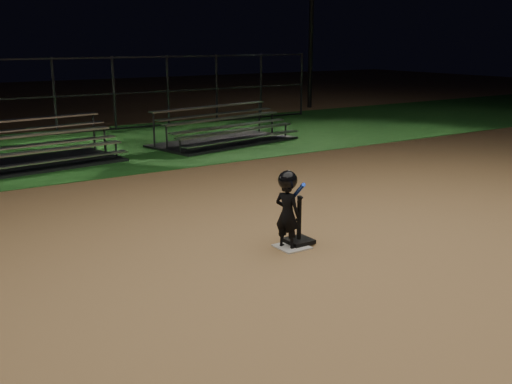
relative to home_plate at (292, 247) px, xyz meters
The scene contains 8 objects.
ground 0.01m from the home_plate, ahead, with size 80.00×80.00×0.00m, color #A67A4B.
grass_strip 10.00m from the home_plate, 90.00° to the left, with size 60.00×8.00×0.01m, color #1B4F19.
home_plate is the anchor object (origin of this frame).
batting_tee 0.24m from the home_plate, 21.49° to the left, with size 0.38×0.38×0.74m.
child_batter 0.63m from the home_plate, 165.56° to the left, with size 0.45×0.67×1.19m.
bleacher_left 8.57m from the home_plate, 103.60° to the left, with size 4.75×2.78×1.10m.
bleacher_right 9.47m from the home_plate, 66.17° to the left, with size 4.71×2.95×1.07m.
backstop_fence 13.06m from the home_plate, 90.00° to the left, with size 20.08×0.08×2.50m.
Camera 1 is at (-5.08, -6.85, 3.05)m, focal length 41.88 mm.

